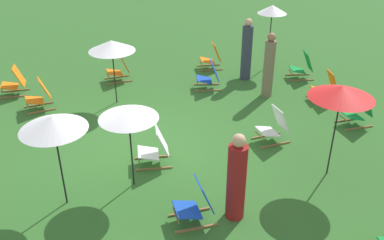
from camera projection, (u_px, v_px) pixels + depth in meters
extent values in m
plane|color=#2D6026|center=(141.00, 147.00, 9.47)|extent=(40.00, 40.00, 0.00)
cube|color=olive|center=(348.00, 120.00, 10.57)|extent=(0.06, 0.76, 0.04)
cube|color=olive|center=(359.00, 128.00, 10.20)|extent=(0.06, 0.76, 0.04)
cube|color=#148C38|center=(352.00, 115.00, 10.24)|extent=(0.49, 0.45, 0.13)
cube|color=#148C38|center=(365.00, 104.00, 10.18)|extent=(0.49, 0.26, 0.57)
cylinder|color=olive|center=(344.00, 119.00, 10.23)|extent=(0.44, 0.04, 0.03)
cube|color=olive|center=(320.00, 96.00, 11.83)|extent=(0.20, 0.75, 0.04)
cube|color=olive|center=(325.00, 102.00, 11.45)|extent=(0.20, 0.75, 0.04)
cube|color=orange|center=(320.00, 91.00, 11.51)|extent=(0.56, 0.53, 0.13)
cube|color=orange|center=(332.00, 81.00, 11.40)|extent=(0.52, 0.35, 0.57)
cylinder|color=olive|center=(313.00, 93.00, 11.53)|extent=(0.44, 0.12, 0.03)
cube|color=olive|center=(266.00, 136.00, 9.88)|extent=(0.08, 0.76, 0.04)
cube|color=olive|center=(276.00, 145.00, 9.52)|extent=(0.08, 0.76, 0.04)
cube|color=white|center=(268.00, 131.00, 9.55)|extent=(0.50, 0.46, 0.13)
cube|color=white|center=(280.00, 118.00, 9.51)|extent=(0.49, 0.27, 0.57)
cylinder|color=olive|center=(260.00, 136.00, 9.52)|extent=(0.44, 0.05, 0.03)
cube|color=olive|center=(117.00, 77.00, 13.02)|extent=(0.07, 0.76, 0.04)
cube|color=olive|center=(120.00, 82.00, 12.66)|extent=(0.07, 0.76, 0.04)
cube|color=orange|center=(114.00, 72.00, 12.69)|extent=(0.50, 0.46, 0.13)
cube|color=orange|center=(124.00, 62.00, 12.65)|extent=(0.49, 0.27, 0.57)
cylinder|color=olive|center=(108.00, 75.00, 12.66)|extent=(0.44, 0.05, 0.03)
cube|color=olive|center=(297.00, 75.00, 13.20)|extent=(0.23, 0.74, 0.04)
cube|color=olive|center=(301.00, 80.00, 12.81)|extent=(0.23, 0.74, 0.04)
cube|color=#148C38|center=(297.00, 70.00, 12.88)|extent=(0.57, 0.54, 0.13)
cube|color=#148C38|center=(308.00, 61.00, 12.76)|extent=(0.53, 0.36, 0.57)
cylinder|color=olive|center=(291.00, 72.00, 12.90)|extent=(0.43, 0.14, 0.03)
cube|color=olive|center=(209.00, 65.00, 13.91)|extent=(0.15, 0.76, 0.04)
cube|color=olive|center=(211.00, 70.00, 13.53)|extent=(0.15, 0.76, 0.04)
cube|color=orange|center=(207.00, 61.00, 13.59)|extent=(0.54, 0.50, 0.13)
cube|color=orange|center=(216.00, 52.00, 13.49)|extent=(0.51, 0.32, 0.57)
cylinder|color=olive|center=(201.00, 63.00, 13.59)|extent=(0.44, 0.09, 0.03)
cube|color=olive|center=(39.00, 105.00, 11.32)|extent=(0.13, 0.76, 0.04)
cube|color=olive|center=(41.00, 111.00, 10.97)|extent=(0.13, 0.76, 0.04)
cube|color=orange|center=(34.00, 100.00, 10.99)|extent=(0.53, 0.49, 0.13)
cube|color=orange|center=(45.00, 88.00, 10.97)|extent=(0.51, 0.31, 0.57)
cylinder|color=olive|center=(27.00, 104.00, 10.95)|extent=(0.44, 0.08, 0.03)
cube|color=olive|center=(153.00, 157.00, 9.08)|extent=(0.16, 0.76, 0.04)
cube|color=olive|center=(154.00, 169.00, 8.70)|extent=(0.16, 0.76, 0.04)
cube|color=white|center=(148.00, 153.00, 8.76)|extent=(0.55, 0.51, 0.13)
cube|color=white|center=(162.00, 141.00, 8.66)|extent=(0.51, 0.32, 0.57)
cylinder|color=olive|center=(139.00, 157.00, 8.77)|extent=(0.44, 0.10, 0.03)
cube|color=olive|center=(207.00, 84.00, 12.52)|extent=(0.24, 0.74, 0.04)
cube|color=olive|center=(208.00, 90.00, 12.14)|extent=(0.24, 0.74, 0.04)
cube|color=#1947B7|center=(204.00, 79.00, 12.21)|extent=(0.58, 0.54, 0.13)
cube|color=#1947B7|center=(215.00, 70.00, 12.09)|extent=(0.53, 0.37, 0.57)
cylinder|color=olive|center=(197.00, 82.00, 12.23)|extent=(0.43, 0.14, 0.03)
cube|color=olive|center=(189.00, 212.00, 7.52)|extent=(0.06, 0.76, 0.04)
cube|color=olive|center=(196.00, 228.00, 7.15)|extent=(0.06, 0.76, 0.04)
cube|color=#1947B7|center=(187.00, 210.00, 7.19)|extent=(0.49, 0.45, 0.13)
cube|color=#1947B7|center=(204.00, 194.00, 7.13)|extent=(0.49, 0.26, 0.57)
cylinder|color=olive|center=(176.00, 215.00, 7.18)|extent=(0.44, 0.04, 0.03)
cube|color=olive|center=(16.00, 91.00, 12.13)|extent=(0.10, 0.76, 0.04)
cube|color=olive|center=(14.00, 97.00, 11.76)|extent=(0.10, 0.76, 0.04)
cube|color=orange|center=(10.00, 86.00, 11.81)|extent=(0.51, 0.47, 0.13)
cube|color=orange|center=(19.00, 76.00, 11.73)|extent=(0.50, 0.28, 0.57)
cylinder|color=olive|center=(3.00, 89.00, 11.80)|extent=(0.44, 0.06, 0.03)
cylinder|color=black|center=(114.00, 73.00, 11.09)|extent=(0.03, 0.03, 1.72)
cone|color=white|center=(112.00, 46.00, 10.73)|extent=(1.20, 1.20, 0.28)
cylinder|color=black|center=(60.00, 162.00, 7.35)|extent=(0.03, 0.03, 1.79)
cone|color=white|center=(53.00, 123.00, 6.98)|extent=(1.15, 1.15, 0.26)
cylinder|color=black|center=(270.00, 38.00, 13.35)|extent=(0.03, 0.03, 2.00)
cone|color=white|center=(272.00, 9.00, 12.92)|extent=(0.91, 0.91, 0.25)
cylinder|color=black|center=(334.00, 133.00, 8.13)|extent=(0.03, 0.03, 1.92)
cone|color=red|center=(342.00, 92.00, 7.71)|extent=(1.22, 1.22, 0.23)
cylinder|color=black|center=(131.00, 148.00, 7.87)|extent=(0.03, 0.03, 1.66)
cone|color=white|center=(128.00, 113.00, 7.51)|extent=(1.10, 1.10, 0.20)
cylinder|color=#333847|center=(246.00, 53.00, 12.56)|extent=(0.38, 0.38, 1.65)
sphere|color=tan|center=(248.00, 22.00, 12.12)|extent=(0.23, 0.23, 0.23)
cylinder|color=#72664C|center=(269.00, 69.00, 11.51)|extent=(0.31, 0.31, 1.59)
sphere|color=#936647|center=(272.00, 37.00, 11.08)|extent=(0.23, 0.23, 0.23)
cylinder|color=maroon|center=(236.00, 182.00, 7.12)|extent=(0.41, 0.41, 1.45)
sphere|color=tan|center=(239.00, 141.00, 6.73)|extent=(0.23, 0.23, 0.23)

